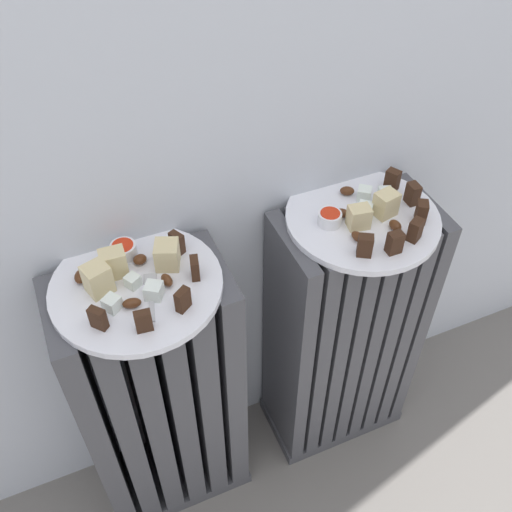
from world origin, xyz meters
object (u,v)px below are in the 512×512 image
object	(u,v)px
plate_right	(362,218)
jam_bowl_left	(123,250)
radiator_left	(161,400)
jam_bowl_right	(330,218)
fork	(151,293)
radiator_right	(342,335)
plate_left	(136,286)

from	to	relation	value
plate_right	jam_bowl_left	distance (m)	0.42
radiator_left	jam_bowl_right	bearing A→B (deg)	0.92
fork	jam_bowl_left	bearing A→B (deg)	99.75
radiator_right	plate_right	size ratio (longest dim) A/B	2.41
radiator_right	plate_left	bearing A→B (deg)	-180.00
radiator_right	fork	distance (m)	0.52
radiator_left	plate_right	size ratio (longest dim) A/B	2.41
radiator_right	plate_right	bearing A→B (deg)	-116.57
plate_right	plate_left	bearing A→B (deg)	180.00
radiator_right	fork	world-z (taller)	fork
plate_left	jam_bowl_right	distance (m)	0.35
radiator_right	jam_bowl_right	distance (m)	0.36
radiator_left	radiator_right	distance (m)	0.41
plate_left	radiator_left	bearing A→B (deg)	0.00
radiator_left	plate_right	bearing A→B (deg)	0.00
plate_left	jam_bowl_left	size ratio (longest dim) A/B	6.43
radiator_right	fork	bearing A→B (deg)	-175.69
plate_left	jam_bowl_right	world-z (taller)	jam_bowl_right
radiator_left	jam_bowl_right	xyz separation A→B (m)	(0.34, 0.01, 0.36)
radiator_right	plate_right	xyz separation A→B (m)	(-0.00, -0.00, 0.34)
fork	plate_right	bearing A→B (deg)	4.31
radiator_right	fork	size ratio (longest dim) A/B	6.69
plate_left	fork	distance (m)	0.03
plate_left	fork	bearing A→B (deg)	-61.65
radiator_left	plate_left	bearing A→B (deg)	180.00
plate_left	plate_right	world-z (taller)	same
radiator_left	jam_bowl_right	world-z (taller)	jam_bowl_right
plate_left	plate_right	distance (m)	0.41
fork	radiator_left	bearing A→B (deg)	118.35
plate_left	plate_right	bearing A→B (deg)	0.00
jam_bowl_right	fork	bearing A→B (deg)	-173.89
radiator_left	fork	bearing A→B (deg)	-61.65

